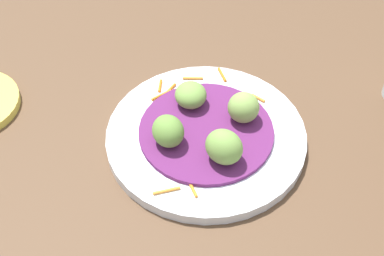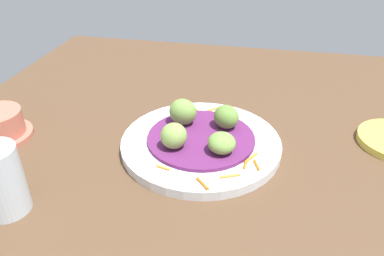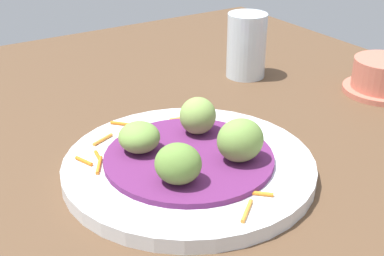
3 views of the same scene
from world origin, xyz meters
The scene contains 10 objects.
table_surface centered at (0.00, 0.00, 1.00)cm, with size 110.00×110.00×2.00cm, color brown.
main_plate centered at (-1.81, -4.66, 2.80)cm, with size 27.39×27.39×1.60cm, color silver.
cabbage_bed centered at (-1.81, -4.66, 3.92)cm, with size 18.41×18.41×0.63cm, color #60235B.
carrot_garnish centered at (1.08, -0.89, 3.80)cm, with size 25.12×15.80×0.40cm.
guac_scoop_left centered at (1.92, -0.67, 5.89)cm, with size 4.45×4.56×3.31cm, color #759E47.
guac_scoop_center centered at (-5.80, -0.93, 6.31)cm, with size 4.10×4.64×4.16cm, color olive.
guac_scoop_right centered at (-5.54, -8.66, 6.58)cm, with size 5.01×4.27×4.70cm, color #759E47.
guac_scoop_back centered at (2.18, -8.40, 6.40)cm, with size 4.16×4.31×4.33cm, color #84A851.
terracotta_bowl centered at (2.22, -40.75, 4.39)cm, with size 11.14×11.14×5.13cm.
water_glass centered at (18.46, -28.01, 7.00)cm, with size 6.12×6.12×10.01cm, color silver.
Camera 3 is at (-43.98, 21.77, 32.50)cm, focal length 49.62 mm.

